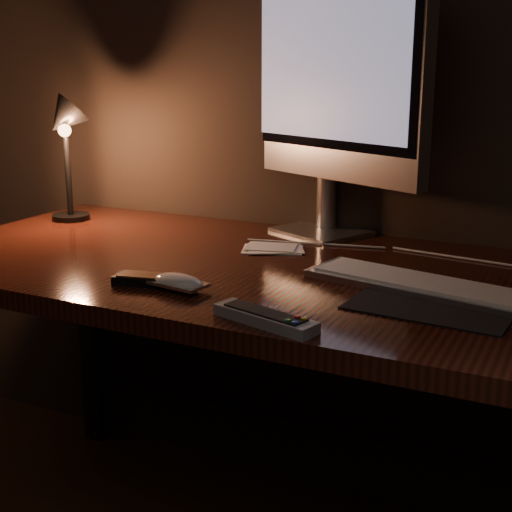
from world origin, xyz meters
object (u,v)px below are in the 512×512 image
at_px(keyboard, 430,286).
at_px(tv_remote, 265,318).
at_px(media_remote, 150,279).
at_px(desk, 279,312).
at_px(monitor, 324,76).
at_px(mouse, 178,284).
at_px(desk_lamp, 65,137).

xyz_separation_m(keyboard, tv_remote, (-0.20, -0.30, 0.00)).
height_order(keyboard, media_remote, media_remote).
height_order(desk, monitor, monitor).
relative_size(desk, media_remote, 10.69).
bearing_deg(mouse, media_remote, -176.30).
distance_m(desk, tv_remote, 0.45).
distance_m(desk, desk_lamp, 0.75).
height_order(desk, desk_lamp, desk_lamp).
bearing_deg(desk, media_remote, -115.49).
bearing_deg(tv_remote, monitor, 118.81).
distance_m(mouse, media_remote, 0.07).
xyz_separation_m(monitor, desk_lamp, (-0.65, -0.18, -0.16)).
distance_m(desk, media_remote, 0.35).
relative_size(media_remote, tv_remote, 0.76).
bearing_deg(tv_remote, desk_lamp, 164.88).
height_order(desk, media_remote, media_remote).
xyz_separation_m(desk, media_remote, (-0.14, -0.29, 0.14)).
bearing_deg(desk, mouse, -103.72).
bearing_deg(media_remote, monitor, 63.75).
bearing_deg(mouse, monitor, 91.27).
relative_size(desk, mouse, 14.43).
distance_m(media_remote, desk_lamp, 0.67).
bearing_deg(keyboard, monitor, 146.99).
bearing_deg(desk_lamp, mouse, -24.76).
bearing_deg(tv_remote, mouse, 172.61).
distance_m(desk, mouse, 0.34).
xyz_separation_m(monitor, keyboard, (0.36, -0.35, -0.38)).
distance_m(monitor, desk_lamp, 0.69).
xyz_separation_m(keyboard, mouse, (-0.43, -0.20, 0.00)).
distance_m(monitor, keyboard, 0.63).
bearing_deg(media_remote, mouse, -17.02).
height_order(media_remote, tv_remote, media_remote).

